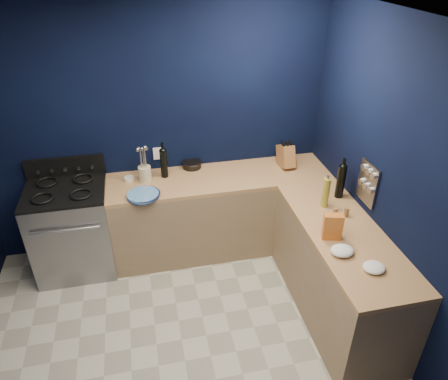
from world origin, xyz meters
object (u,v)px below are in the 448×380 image
object	(u,v)px
plate_stack	(143,195)
knife_block	(286,156)
crouton_bag	(333,227)
gas_range	(73,230)
utensil_crock	(145,174)

from	to	relation	value
plate_stack	knife_block	world-z (taller)	knife_block
plate_stack	crouton_bag	xyz separation A→B (m)	(1.47, -0.97, 0.10)
gas_range	knife_block	distance (m)	2.34
gas_range	plate_stack	bearing A→B (deg)	-16.65
plate_stack	crouton_bag	size ratio (longest dim) A/B	1.32
gas_range	utensil_crock	bearing A→B (deg)	6.54
gas_range	crouton_bag	size ratio (longest dim) A/B	4.03
plate_stack	crouton_bag	bearing A→B (deg)	-33.29
utensil_crock	knife_block	xyz separation A→B (m)	(1.49, 0.00, 0.04)
knife_block	crouton_bag	world-z (taller)	knife_block
utensil_crock	gas_range	bearing A→B (deg)	-173.46
plate_stack	knife_block	bearing A→B (deg)	11.45
crouton_bag	plate_stack	bearing A→B (deg)	163.20
gas_range	crouton_bag	world-z (taller)	crouton_bag
knife_block	crouton_bag	bearing A→B (deg)	-96.73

